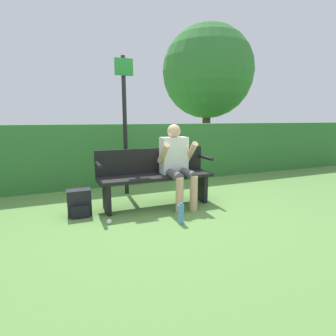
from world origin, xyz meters
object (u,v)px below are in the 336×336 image
(backpack, at_px, (79,203))
(water_bottle, at_px, (181,214))
(tree, at_px, (208,73))
(signpost, at_px, (125,119))
(person_seated, at_px, (177,161))
(park_bench, at_px, (155,175))

(backpack, xyz_separation_m, water_bottle, (1.17, -0.79, -0.04))
(backpack, distance_m, tree, 6.95)
(backpack, height_order, signpost, signpost)
(person_seated, relative_size, water_bottle, 4.61)
(person_seated, height_order, water_bottle, person_seated)
(park_bench, xyz_separation_m, signpost, (-0.27, 0.75, 0.85))
(park_bench, distance_m, backpack, 1.16)
(signpost, bearing_deg, backpack, -136.58)
(water_bottle, bearing_deg, park_bench, 93.14)
(person_seated, bearing_deg, tree, 55.14)
(water_bottle, xyz_separation_m, tree, (3.42, 5.26, 2.73))
(tree, bearing_deg, park_bench, -128.17)
(signpost, relative_size, tree, 0.53)
(person_seated, xyz_separation_m, backpack, (-1.43, 0.07, -0.52))
(person_seated, xyz_separation_m, signpost, (-0.58, 0.88, 0.62))
(park_bench, relative_size, backpack, 4.83)
(water_bottle, xyz_separation_m, signpost, (-0.32, 1.60, 1.18))
(park_bench, height_order, signpost, signpost)
(water_bottle, distance_m, signpost, 2.02)
(person_seated, bearing_deg, water_bottle, -109.79)
(person_seated, xyz_separation_m, water_bottle, (-0.26, -0.72, -0.56))
(park_bench, distance_m, water_bottle, 0.91)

